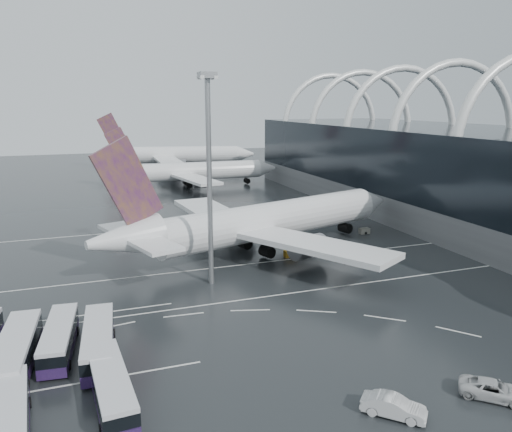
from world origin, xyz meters
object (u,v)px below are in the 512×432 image
object	(u,v)px
floodlight_mast	(209,155)
gse_cart_belly_c	(290,254)
airliner_gate_b	(190,172)
bus_row_far_c	(111,387)
airliner_gate_c	(173,155)
gse_cart_belly_b	(297,228)
gse_cart_belly_d	(364,231)
bus_row_near_c	(59,338)
airliner_main	(261,223)
bus_row_far_a	(9,420)
bus_row_near_b	(16,352)
van_curve_c	(394,406)
bus_row_near_d	(98,341)
van_curve_a	(494,390)

from	to	relation	value
floodlight_mast	gse_cart_belly_c	bearing A→B (deg)	26.17
airliner_gate_b	bus_row_far_c	bearing A→B (deg)	-104.17
airliner_gate_c	gse_cart_belly_b	xyz separation A→B (m)	(6.01, -103.96, -4.94)
floodlight_mast	gse_cart_belly_d	size ratio (longest dim) A/B	14.52
airliner_gate_c	bus_row_near_c	xyz separation A→B (m)	(-38.73, -142.49, -3.83)
airliner_main	bus_row_far_a	size ratio (longest dim) A/B	5.01
airliner_gate_c	gse_cart_belly_d	world-z (taller)	airliner_gate_c
bus_row_near_b	floodlight_mast	world-z (taller)	floodlight_mast
bus_row_near_c	gse_cart_belly_b	world-z (taller)	bus_row_near_c
van_curve_c	floodlight_mast	bearing A→B (deg)	53.75
airliner_gate_c	floodlight_mast	distance (m)	129.98
airliner_gate_b	airliner_gate_c	size ratio (longest dim) A/B	0.89
gse_cart_belly_d	bus_row_near_d	bearing A→B (deg)	-147.21
bus_row_near_c	gse_cart_belly_d	size ratio (longest dim) A/B	6.05
bus_row_far_a	gse_cart_belly_c	distance (m)	53.33
van_curve_a	bus_row_near_c	bearing A→B (deg)	101.75
bus_row_near_b	van_curve_a	world-z (taller)	bus_row_near_b
bus_row_far_a	bus_row_far_c	world-z (taller)	bus_row_far_c
gse_cart_belly_b	gse_cart_belly_d	world-z (taller)	gse_cart_belly_d
bus_row_near_c	van_curve_c	world-z (taller)	bus_row_near_c
van_curve_a	gse_cart_belly_d	xyz separation A→B (m)	(19.89, 53.44, -0.25)
bus_row_far_c	gse_cart_belly_b	distance (m)	64.20
bus_row_near_d	van_curve_c	world-z (taller)	bus_row_near_d
bus_row_near_d	bus_row_near_b	bearing A→B (deg)	93.13
bus_row_near_c	bus_row_near_d	distance (m)	4.52
bus_row_near_b	bus_row_near_c	size ratio (longest dim) A/B	1.12
bus_row_far_c	van_curve_a	bearing A→B (deg)	-112.18
bus_row_near_d	gse_cart_belly_b	distance (m)	57.87
airliner_gate_b	bus_row_near_c	world-z (taller)	airliner_gate_b
bus_row_near_d	van_curve_c	xyz separation A→B (m)	(22.72, -18.80, -0.87)
airliner_gate_b	bus_row_near_b	bearing A→B (deg)	-109.72
bus_row_far_c	floodlight_mast	world-z (taller)	floodlight_mast
floodlight_mast	gse_cart_belly_b	xyz separation A→B (m)	(24.47, 24.03, -18.12)
van_curve_a	floodlight_mast	xyz separation A→B (m)	(-16.20, 36.51, 17.84)
bus_row_far_a	gse_cart_belly_b	size ratio (longest dim) A/B	6.31
bus_row_near_c	bus_row_far_c	size ratio (longest dim) A/B	0.98
bus_row_near_c	bus_row_near_d	bearing A→B (deg)	-116.18
van_curve_c	gse_cart_belly_b	world-z (taller)	van_curve_c
van_curve_a	gse_cart_belly_d	world-z (taller)	van_curve_a
airliner_gate_b	bus_row_near_d	bearing A→B (deg)	-105.82
bus_row_near_b	bus_row_near_c	distance (m)	4.47
airliner_gate_b	gse_cart_belly_b	size ratio (longest dim) A/B	27.78
airliner_gate_b	van_curve_a	bearing A→B (deg)	-87.96
airliner_main	bus_row_far_c	size ratio (longest dim) A/B	4.86
bus_row_far_a	van_curve_a	bearing A→B (deg)	-106.40
bus_row_near_b	gse_cart_belly_b	distance (m)	63.45
airliner_gate_c	bus_row_near_d	size ratio (longest dim) A/B	4.62
airliner_gate_b	bus_row_near_b	distance (m)	108.57
bus_row_near_b	bus_row_far_a	xyz separation A→B (m)	(0.55, -11.24, -0.21)
gse_cart_belly_c	floodlight_mast	bearing A→B (deg)	-153.83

